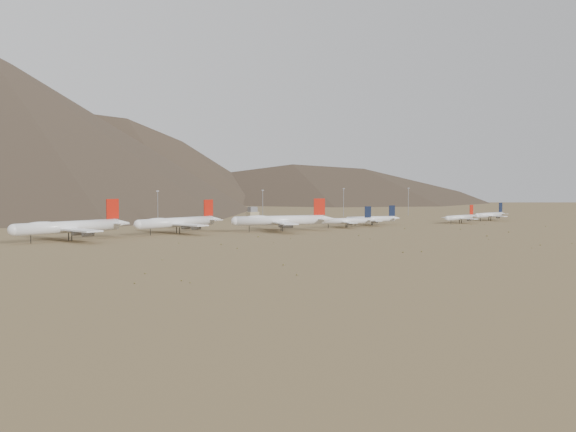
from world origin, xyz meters
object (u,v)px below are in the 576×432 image
widebody_west (69,227)px  narrowbody_b (373,219)px  widebody_east (280,220)px  narrowbody_a (347,221)px  widebody_centre (177,222)px  control_tower (253,215)px

widebody_west → narrowbody_b: size_ratio=1.71×
widebody_east → narrowbody_a: widebody_east is taller
widebody_centre → narrowbody_b: widebody_centre is taller
widebody_west → control_tower: (167.98, 98.12, -2.62)m
widebody_centre → narrowbody_a: widebody_centre is taller
widebody_centre → narrowbody_b: bearing=-18.3°
widebody_west → narrowbody_a: size_ratio=1.67×
widebody_west → narrowbody_b: 226.26m
widebody_centre → narrowbody_a: size_ratio=1.52×
widebody_west → narrowbody_b: widebody_west is taller
narrowbody_a → control_tower: narrowbody_a is taller
widebody_east → control_tower: size_ratio=5.96×
widebody_centre → narrowbody_b: size_ratio=1.56×
widebody_centre → control_tower: bearing=22.5°
widebody_east → narrowbody_b: size_ratio=1.63×
widebody_west → widebody_east: widebody_west is taller
widebody_west → narrowbody_a: bearing=-15.7°
narrowbody_a → control_tower: (-27.70, 92.51, 0.46)m
widebody_centre → narrowbody_a: (123.60, -11.86, -2.38)m
widebody_centre → widebody_east: bearing=-33.0°
widebody_centre → narrowbody_b: (153.62, -1.82, -2.48)m
narrowbody_b → widebody_west: bearing=-163.7°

